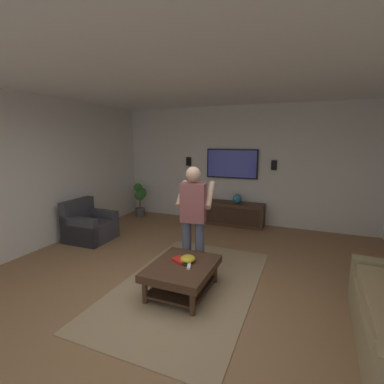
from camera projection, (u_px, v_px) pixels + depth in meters
ground_plane at (171, 299)px, 3.58m from camera, size 8.95×8.95×0.00m
wall_back_tv at (241, 165)px, 6.75m from camera, size 0.10×6.27×2.82m
ceiling_slab at (168, 61)px, 3.05m from camera, size 7.66×6.27×0.10m
area_rug at (188, 285)px, 3.93m from camera, size 2.98×1.80×0.01m
armchair at (89, 227)px, 5.68m from camera, size 0.82×0.83×0.82m
coffee_table at (182, 272)px, 3.69m from camera, size 1.00×0.80×0.40m
media_console at (228, 213)px, 6.73m from camera, size 0.45×1.70×0.55m
tv at (232, 164)px, 6.73m from camera, size 0.05×1.25×0.71m
person_standing at (194, 214)px, 4.15m from camera, size 0.60×0.60×1.64m
potted_plant_tall at (140, 196)px, 7.40m from camera, size 0.35×0.31×0.90m
bowl at (188, 259)px, 3.74m from camera, size 0.20×0.20×0.09m
remote_white at (189, 267)px, 3.58m from camera, size 0.16×0.09×0.02m
remote_black at (184, 263)px, 3.68m from camera, size 0.14×0.14×0.02m
book at (181, 260)px, 3.76m from camera, size 0.24×0.27×0.04m
vase_round at (237, 199)px, 6.56m from camera, size 0.22×0.22×0.22m
wall_speaker_left at (274, 165)px, 6.37m from camera, size 0.06×0.12×0.22m
wall_speaker_right at (189, 161)px, 7.17m from camera, size 0.06×0.12×0.22m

